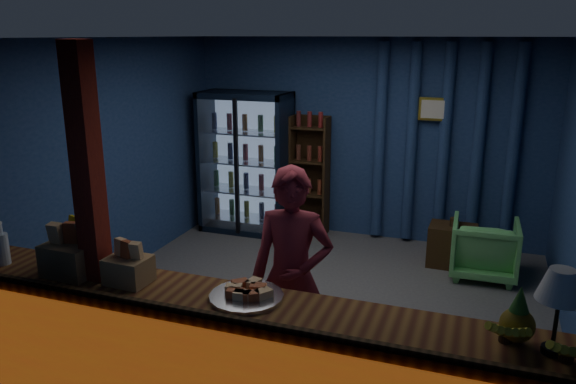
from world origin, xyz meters
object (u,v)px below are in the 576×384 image
green_chair (484,248)px  shopkeeper (292,278)px  table_lamp (561,288)px  pastry_tray (246,294)px

green_chair → shopkeeper: bearing=60.2°
shopkeeper → table_lamp: (1.73, -0.64, 0.48)m
shopkeeper → table_lamp: shopkeeper is taller
pastry_tray → table_lamp: (1.84, -0.04, 0.36)m
pastry_tray → table_lamp: size_ratio=1.00×
green_chair → table_lamp: bearing=94.7°
shopkeeper → green_chair: bearing=54.7°
green_chair → pastry_tray: pastry_tray is taller
pastry_tray → shopkeeper: bearing=79.5°
shopkeeper → pastry_tray: 0.62m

